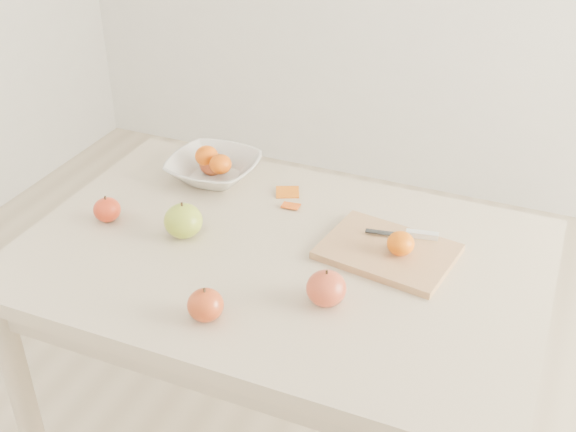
% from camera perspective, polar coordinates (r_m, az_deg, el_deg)
% --- Properties ---
extents(table, '(1.20, 0.80, 0.75)m').
position_cam_1_polar(table, '(1.72, -0.65, -5.59)').
color(table, '#C8B097').
rests_on(table, ground).
extents(cutting_board, '(0.32, 0.26, 0.02)m').
position_cam_1_polar(cutting_board, '(1.67, 7.89, -2.79)').
color(cutting_board, '#AE7E57').
rests_on(cutting_board, table).
extents(board_tangerine, '(0.06, 0.06, 0.05)m').
position_cam_1_polar(board_tangerine, '(1.63, 8.89, -2.16)').
color(board_tangerine, '#D96007').
rests_on(board_tangerine, cutting_board).
extents(fruit_bowl, '(0.24, 0.24, 0.06)m').
position_cam_1_polar(fruit_bowl, '(1.96, -5.89, 3.75)').
color(fruit_bowl, silver).
rests_on(fruit_bowl, table).
extents(bowl_tangerine_near, '(0.06, 0.06, 0.06)m').
position_cam_1_polar(bowl_tangerine_near, '(1.97, -6.45, 4.75)').
color(bowl_tangerine_near, '#D34507').
rests_on(bowl_tangerine_near, fruit_bowl).
extents(bowl_tangerine_far, '(0.06, 0.06, 0.05)m').
position_cam_1_polar(bowl_tangerine_far, '(1.92, -5.35, 4.11)').
color(bowl_tangerine_far, '#E16107').
rests_on(bowl_tangerine_far, fruit_bowl).
extents(orange_peel_a, '(0.07, 0.07, 0.01)m').
position_cam_1_polar(orange_peel_a, '(1.89, -0.04, 1.77)').
color(orange_peel_a, '#CB5D0E').
rests_on(orange_peel_a, table).
extents(orange_peel_b, '(0.05, 0.04, 0.01)m').
position_cam_1_polar(orange_peel_b, '(1.83, 0.22, 0.76)').
color(orange_peel_b, '#E85710').
rests_on(orange_peel_b, table).
extents(paring_knife, '(0.17, 0.06, 0.01)m').
position_cam_1_polar(paring_knife, '(1.71, 10.08, -1.44)').
color(paring_knife, white).
rests_on(paring_knife, cutting_board).
extents(apple_green, '(0.09, 0.09, 0.08)m').
position_cam_1_polar(apple_green, '(1.72, -8.27, -0.37)').
color(apple_green, olive).
rests_on(apple_green, table).
extents(apple_red_c, '(0.07, 0.07, 0.07)m').
position_cam_1_polar(apple_red_c, '(1.46, -6.54, -7.00)').
color(apple_red_c, maroon).
rests_on(apple_red_c, table).
extents(apple_red_e, '(0.08, 0.08, 0.08)m').
position_cam_1_polar(apple_red_e, '(1.49, 3.04, -5.73)').
color(apple_red_e, maroon).
rests_on(apple_red_e, table).
extents(apple_red_a, '(0.07, 0.07, 0.06)m').
position_cam_1_polar(apple_red_a, '(1.98, -6.01, 4.13)').
color(apple_red_a, maroon).
rests_on(apple_red_a, table).
extents(apple_red_d, '(0.07, 0.07, 0.06)m').
position_cam_1_polar(apple_red_d, '(1.82, -14.11, 0.49)').
color(apple_red_d, '#A6251B').
rests_on(apple_red_d, table).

